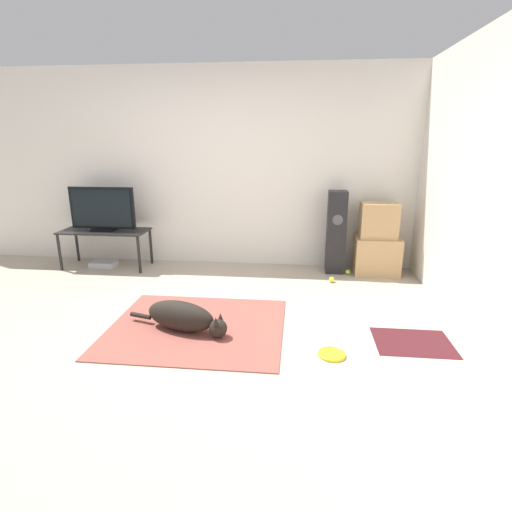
# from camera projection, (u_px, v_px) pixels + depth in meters

# --- Properties ---
(ground_plane) EXTENTS (12.00, 12.00, 0.00)m
(ground_plane) POSITION_uv_depth(u_px,v_px,m) (174.00, 330.00, 3.60)
(ground_plane) COLOR #B2A38E
(wall_back) EXTENTS (8.00, 0.06, 2.55)m
(wall_back) POSITION_uv_depth(u_px,v_px,m) (217.00, 169.00, 5.24)
(wall_back) COLOR silver
(wall_back) RESTS_ON ground_plane
(wall_right) EXTENTS (0.06, 8.00, 2.55)m
(wall_right) POSITION_uv_depth(u_px,v_px,m) (504.00, 192.00, 2.97)
(wall_right) COLOR silver
(wall_right) RESTS_ON ground_plane
(area_rug) EXTENTS (1.57, 1.37, 0.01)m
(area_rug) POSITION_uv_depth(u_px,v_px,m) (197.00, 327.00, 3.64)
(area_rug) COLOR #934C42
(area_rug) RESTS_ON ground_plane
(dog) EXTENTS (0.96, 0.40, 0.27)m
(dog) POSITION_uv_depth(u_px,v_px,m) (184.00, 317.00, 3.53)
(dog) COLOR black
(dog) RESTS_ON area_rug
(frisbee) EXTENTS (0.22, 0.22, 0.03)m
(frisbee) POSITION_uv_depth(u_px,v_px,m) (332.00, 354.00, 3.16)
(frisbee) COLOR yellow
(frisbee) RESTS_ON ground_plane
(cardboard_box_lower) EXTENTS (0.55, 0.36, 0.47)m
(cardboard_box_lower) POSITION_uv_depth(u_px,v_px,m) (377.00, 256.00, 5.04)
(cardboard_box_lower) COLOR tan
(cardboard_box_lower) RESTS_ON ground_plane
(cardboard_box_upper) EXTENTS (0.45, 0.29, 0.44)m
(cardboard_box_upper) POSITION_uv_depth(u_px,v_px,m) (379.00, 220.00, 4.91)
(cardboard_box_upper) COLOR tan
(cardboard_box_upper) RESTS_ON cardboard_box_lower
(floor_speaker) EXTENTS (0.23, 0.23, 1.04)m
(floor_speaker) POSITION_uv_depth(u_px,v_px,m) (336.00, 232.00, 5.03)
(floor_speaker) COLOR black
(floor_speaker) RESTS_ON ground_plane
(tv_stand) EXTENTS (1.12, 0.48, 0.50)m
(tv_stand) POSITION_uv_depth(u_px,v_px,m) (105.00, 234.00, 5.25)
(tv_stand) COLOR black
(tv_stand) RESTS_ON ground_plane
(tv) EXTENTS (0.86, 0.20, 0.56)m
(tv) POSITION_uv_depth(u_px,v_px,m) (102.00, 209.00, 5.16)
(tv) COLOR black
(tv) RESTS_ON tv_stand
(tennis_ball_by_boxes) EXTENTS (0.07, 0.07, 0.07)m
(tennis_ball_by_boxes) POSITION_uv_depth(u_px,v_px,m) (332.00, 280.00, 4.78)
(tennis_ball_by_boxes) COLOR #C6E033
(tennis_ball_by_boxes) RESTS_ON ground_plane
(tennis_ball_near_speaker) EXTENTS (0.07, 0.07, 0.07)m
(tennis_ball_near_speaker) POSITION_uv_depth(u_px,v_px,m) (348.00, 272.00, 5.05)
(tennis_ball_near_speaker) COLOR #C6E033
(tennis_ball_near_speaker) RESTS_ON ground_plane
(game_console) EXTENTS (0.33, 0.22, 0.07)m
(game_console) POSITION_uv_depth(u_px,v_px,m) (104.00, 264.00, 5.37)
(game_console) COLOR #B7B7BC
(game_console) RESTS_ON ground_plane
(door_mat) EXTENTS (0.64, 0.50, 0.01)m
(door_mat) POSITION_uv_depth(u_px,v_px,m) (413.00, 342.00, 3.37)
(door_mat) COLOR #47191E
(door_mat) RESTS_ON ground_plane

